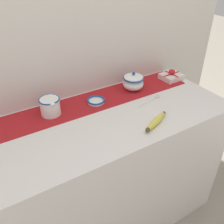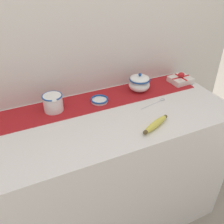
% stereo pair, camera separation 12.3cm
% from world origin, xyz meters
% --- Properties ---
extents(ground_plane, '(12.00, 12.00, 0.00)m').
position_xyz_m(ground_plane, '(0.00, 0.00, 0.00)').
color(ground_plane, gray).
extents(countertop, '(1.43, 0.61, 0.88)m').
position_xyz_m(countertop, '(0.00, 0.00, 0.44)').
color(countertop, silver).
rests_on(countertop, ground_plane).
extents(back_wall, '(2.23, 0.04, 2.40)m').
position_xyz_m(back_wall, '(0.00, 0.32, 1.20)').
color(back_wall, silver).
rests_on(back_wall, ground_plane).
extents(table_runner, '(1.32, 0.23, 0.00)m').
position_xyz_m(table_runner, '(0.00, 0.18, 0.88)').
color(table_runner, '#A8191E').
rests_on(table_runner, countertop).
extents(cream_pitcher, '(0.11, 0.13, 0.10)m').
position_xyz_m(cream_pitcher, '(-0.24, 0.18, 0.94)').
color(cream_pitcher, white).
rests_on(cream_pitcher, countertop).
extents(sugar_bowl, '(0.13, 0.13, 0.12)m').
position_xyz_m(sugar_bowl, '(0.31, 0.18, 0.94)').
color(sugar_bowl, white).
rests_on(sugar_bowl, countertop).
extents(small_dish, '(0.11, 0.11, 0.02)m').
position_xyz_m(small_dish, '(0.03, 0.16, 0.90)').
color(small_dish, white).
rests_on(small_dish, countertop).
extents(banana, '(0.20, 0.11, 0.04)m').
position_xyz_m(banana, '(0.19, -0.19, 0.90)').
color(banana, '#DBCC4C').
rests_on(banana, countertop).
extents(spoon, '(0.19, 0.05, 0.01)m').
position_xyz_m(spoon, '(0.36, 0.02, 0.89)').
color(spoon, silver).
rests_on(spoon, countertop).
extents(gift_box, '(0.15, 0.13, 0.07)m').
position_xyz_m(gift_box, '(0.62, 0.17, 0.91)').
color(gift_box, silver).
rests_on(gift_box, countertop).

